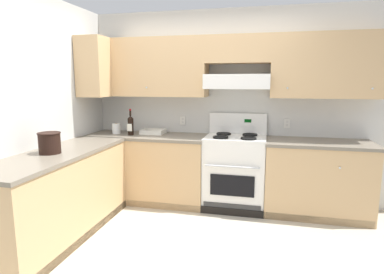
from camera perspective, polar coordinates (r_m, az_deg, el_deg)
ground_plane at (r=3.35m, az=-2.97°, el=-19.15°), size 7.04×7.04×0.00m
wall_back at (r=4.37m, az=7.76°, el=7.80°), size 4.68×0.57×2.55m
wall_left at (r=3.90m, az=-25.26°, el=4.66°), size 0.47×4.00×2.55m
counter_back_run at (r=4.27m, az=4.40°, el=-6.18°), size 3.60×0.65×0.91m
counter_left_run at (r=3.68m, az=-22.23°, el=-9.50°), size 0.63×1.91×0.91m
stove at (r=4.25m, az=7.50°, el=-5.95°), size 0.76×0.62×1.20m
wine_bottle at (r=4.42m, az=-10.69°, el=2.12°), size 0.08×0.08×0.35m
bowl at (r=4.51m, az=-6.80°, el=0.83°), size 0.31×0.26×0.06m
bucket at (r=3.52m, az=-23.67°, el=-0.87°), size 0.22×0.22×0.21m
paper_towel_roll at (r=4.59m, az=-13.12°, el=1.46°), size 0.11×0.11×0.14m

